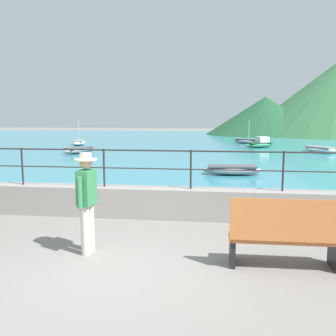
{
  "coord_description": "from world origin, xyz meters",
  "views": [
    {
      "loc": [
        1.63,
        -5.36,
        2.39
      ],
      "look_at": [
        0.43,
        3.7,
        1.1
      ],
      "focal_mm": 40.59,
      "sensor_mm": 36.0,
      "label": 1
    }
  ],
  "objects_px": {
    "boat_5": "(232,170)",
    "boat_7": "(260,144)",
    "bench_far": "(285,234)",
    "boat_0": "(79,150)",
    "boat_3": "(79,142)",
    "boat_2": "(319,149)",
    "person_walking": "(87,198)",
    "boat_4": "(247,141)"
  },
  "relations": [
    {
      "from": "boat_4",
      "to": "boat_3",
      "type": "bearing_deg",
      "value": -166.01
    },
    {
      "from": "boat_2",
      "to": "boat_3",
      "type": "height_order",
      "value": "boat_3"
    },
    {
      "from": "boat_2",
      "to": "boat_7",
      "type": "height_order",
      "value": "boat_7"
    },
    {
      "from": "person_walking",
      "to": "boat_4",
      "type": "distance_m",
      "value": 25.55
    },
    {
      "from": "boat_3",
      "to": "boat_7",
      "type": "distance_m",
      "value": 13.58
    },
    {
      "from": "person_walking",
      "to": "boat_0",
      "type": "relative_size",
      "value": 0.71
    },
    {
      "from": "boat_5",
      "to": "person_walking",
      "type": "bearing_deg",
      "value": -107.63
    },
    {
      "from": "person_walking",
      "to": "boat_2",
      "type": "height_order",
      "value": "person_walking"
    },
    {
      "from": "bench_far",
      "to": "boat_0",
      "type": "distance_m",
      "value": 18.66
    },
    {
      "from": "bench_far",
      "to": "boat_4",
      "type": "relative_size",
      "value": 0.69
    },
    {
      "from": "bench_far",
      "to": "boat_4",
      "type": "distance_m",
      "value": 25.4
    },
    {
      "from": "bench_far",
      "to": "person_walking",
      "type": "height_order",
      "value": "person_walking"
    },
    {
      "from": "boat_3",
      "to": "boat_7",
      "type": "height_order",
      "value": "boat_3"
    },
    {
      "from": "boat_0",
      "to": "boat_5",
      "type": "relative_size",
      "value": 1.05
    },
    {
      "from": "boat_5",
      "to": "boat_2",
      "type": "bearing_deg",
      "value": 59.47
    },
    {
      "from": "boat_2",
      "to": "boat_3",
      "type": "distance_m",
      "value": 17.23
    },
    {
      "from": "boat_2",
      "to": "boat_4",
      "type": "relative_size",
      "value": 0.97
    },
    {
      "from": "person_walking",
      "to": "boat_5",
      "type": "bearing_deg",
      "value": 72.37
    },
    {
      "from": "boat_4",
      "to": "boat_5",
      "type": "xyz_separation_m",
      "value": [
        -1.77,
        -16.39,
        -0.01
      ]
    },
    {
      "from": "boat_4",
      "to": "boat_0",
      "type": "bearing_deg",
      "value": -139.1
    },
    {
      "from": "person_walking",
      "to": "bench_far",
      "type": "bearing_deg",
      "value": -4.18
    },
    {
      "from": "boat_3",
      "to": "person_walking",
      "type": "bearing_deg",
      "value": -68.98
    },
    {
      "from": "boat_2",
      "to": "boat_4",
      "type": "bearing_deg",
      "value": 119.85
    },
    {
      "from": "bench_far",
      "to": "boat_3",
      "type": "xyz_separation_m",
      "value": [
        -11.67,
        22.14,
        -0.3
      ]
    },
    {
      "from": "boat_0",
      "to": "boat_7",
      "type": "height_order",
      "value": "boat_7"
    },
    {
      "from": "boat_2",
      "to": "boat_0",
      "type": "bearing_deg",
      "value": -170.42
    },
    {
      "from": "bench_far",
      "to": "boat_4",
      "type": "xyz_separation_m",
      "value": [
        1.29,
        25.37,
        -0.3
      ]
    },
    {
      "from": "boat_2",
      "to": "boat_5",
      "type": "relative_size",
      "value": 1.02
    },
    {
      "from": "person_walking",
      "to": "boat_0",
      "type": "bearing_deg",
      "value": 111.13
    },
    {
      "from": "boat_0",
      "to": "boat_5",
      "type": "distance_m",
      "value": 11.42
    },
    {
      "from": "boat_3",
      "to": "boat_5",
      "type": "xyz_separation_m",
      "value": [
        11.19,
        -13.16,
        -0.01
      ]
    },
    {
      "from": "bench_far",
      "to": "boat_0",
      "type": "bearing_deg",
      "value": 120.24
    },
    {
      "from": "person_walking",
      "to": "boat_5",
      "type": "height_order",
      "value": "person_walking"
    },
    {
      "from": "boat_5",
      "to": "boat_3",
      "type": "bearing_deg",
      "value": 130.36
    },
    {
      "from": "boat_3",
      "to": "bench_far",
      "type": "bearing_deg",
      "value": -62.2
    },
    {
      "from": "person_walking",
      "to": "boat_5",
      "type": "relative_size",
      "value": 0.75
    },
    {
      "from": "boat_2",
      "to": "boat_5",
      "type": "height_order",
      "value": "same"
    },
    {
      "from": "boat_0",
      "to": "boat_7",
      "type": "distance_m",
      "value": 12.58
    },
    {
      "from": "boat_5",
      "to": "boat_7",
      "type": "relative_size",
      "value": 0.96
    },
    {
      "from": "boat_3",
      "to": "boat_0",
      "type": "bearing_deg",
      "value": -69.27
    },
    {
      "from": "person_walking",
      "to": "boat_2",
      "type": "xyz_separation_m",
      "value": [
        8.44,
        18.34,
        -0.72
      ]
    },
    {
      "from": "boat_5",
      "to": "boat_7",
      "type": "bearing_deg",
      "value": 79.38
    }
  ]
}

